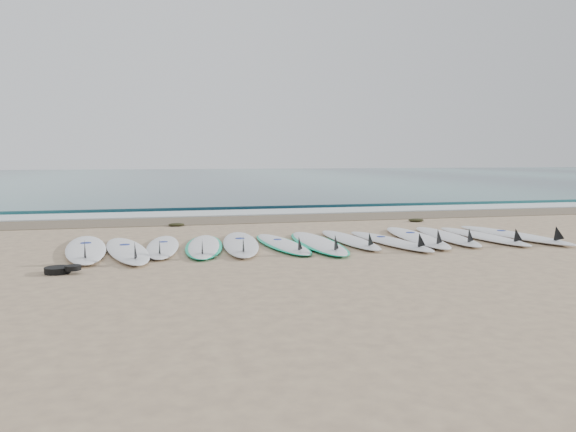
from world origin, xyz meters
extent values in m
plane|color=tan|center=(0.00, 0.00, 0.00)|extent=(120.00, 120.00, 0.00)
cube|color=#225961|center=(0.00, 32.50, 0.01)|extent=(120.00, 55.00, 0.03)
cube|color=brown|center=(0.00, 4.10, 0.01)|extent=(120.00, 1.80, 0.01)
cube|color=silver|center=(0.00, 5.50, 0.02)|extent=(120.00, 1.40, 0.04)
cube|color=#225961|center=(0.00, 7.00, 0.05)|extent=(120.00, 1.00, 0.10)
ellipsoid|color=white|center=(-3.70, 0.18, 0.05)|extent=(0.89, 2.95, 0.09)
cone|color=black|center=(-3.60, -0.87, 0.22)|extent=(0.28, 0.33, 0.31)
cylinder|color=navy|center=(-3.73, 0.46, 0.10)|extent=(0.18, 0.18, 0.01)
ellipsoid|color=white|center=(-3.07, -0.09, 0.05)|extent=(0.98, 2.78, 0.09)
cone|color=black|center=(-2.92, -1.08, 0.21)|extent=(0.27, 0.32, 0.29)
cylinder|color=navy|center=(-3.11, 0.17, 0.09)|extent=(0.18, 0.18, 0.01)
ellipsoid|color=white|center=(-2.52, 0.17, 0.04)|extent=(0.66, 2.45, 0.08)
cone|color=black|center=(-2.58, -0.72, 0.18)|extent=(0.22, 0.27, 0.26)
cylinder|color=navy|center=(-2.51, 0.40, 0.08)|extent=(0.15, 0.15, 0.01)
ellipsoid|color=white|center=(-1.87, 0.06, 0.04)|extent=(0.79, 2.50, 0.08)
ellipsoid|color=#00C888|center=(-1.87, 0.06, 0.04)|extent=(0.88, 2.53, 0.06)
cone|color=black|center=(-1.98, -0.83, 0.19)|extent=(0.24, 0.28, 0.26)
ellipsoid|color=white|center=(-1.27, 0.14, 0.05)|extent=(0.88, 2.82, 0.09)
cone|color=black|center=(-1.38, -0.86, 0.21)|extent=(0.27, 0.32, 0.30)
cylinder|color=navy|center=(-1.24, 0.41, 0.09)|extent=(0.18, 0.18, 0.01)
ellipsoid|color=white|center=(-0.60, 0.00, 0.04)|extent=(0.69, 2.41, 0.08)
ellipsoid|color=#00C888|center=(-0.60, 0.00, 0.04)|extent=(0.78, 2.44, 0.05)
cone|color=black|center=(-0.52, -0.87, 0.18)|extent=(0.22, 0.27, 0.25)
cylinder|color=navy|center=(-0.61, 0.23, 0.08)|extent=(0.15, 0.15, 0.01)
ellipsoid|color=white|center=(0.01, -0.06, 0.05)|extent=(0.59, 2.70, 0.09)
ellipsoid|color=#00C888|center=(0.01, -0.06, 0.04)|extent=(0.69, 2.72, 0.06)
cone|color=black|center=(0.00, -1.05, 0.20)|extent=(0.23, 0.29, 0.29)
ellipsoid|color=white|center=(0.64, 0.16, 0.04)|extent=(0.59, 2.47, 0.08)
cone|color=black|center=(0.67, -0.74, 0.19)|extent=(0.22, 0.27, 0.26)
ellipsoid|color=white|center=(1.25, -0.15, 0.04)|extent=(0.88, 2.56, 0.08)
cone|color=black|center=(1.38, -1.06, 0.19)|extent=(0.25, 0.30, 0.27)
cylinder|color=navy|center=(1.21, 0.09, 0.09)|extent=(0.16, 0.16, 0.01)
ellipsoid|color=white|center=(1.90, 0.13, 0.05)|extent=(0.87, 2.83, 0.09)
cone|color=black|center=(1.79, -0.88, 0.21)|extent=(0.27, 0.32, 0.30)
cylinder|color=navy|center=(1.92, 0.40, 0.09)|extent=(0.18, 0.18, 0.01)
ellipsoid|color=white|center=(2.50, 0.14, 0.05)|extent=(0.81, 2.65, 0.08)
cone|color=black|center=(2.40, -0.80, 0.20)|extent=(0.25, 0.30, 0.28)
ellipsoid|color=white|center=(3.13, 0.00, 0.04)|extent=(0.70, 2.56, 0.08)
cone|color=black|center=(3.20, -0.93, 0.19)|extent=(0.23, 0.28, 0.27)
ellipsoid|color=white|center=(3.76, -0.02, 0.05)|extent=(0.98, 2.84, 0.09)
cone|color=black|center=(3.90, -1.02, 0.21)|extent=(0.28, 0.33, 0.30)
cylinder|color=navy|center=(3.72, 0.25, 0.09)|extent=(0.18, 0.18, 0.01)
ellipsoid|color=black|center=(-2.18, 3.16, 0.03)|extent=(0.34, 0.27, 0.07)
ellipsoid|color=black|center=(3.20, 2.72, 0.04)|extent=(0.37, 0.29, 0.07)
cylinder|color=black|center=(-3.87, -1.46, 0.04)|extent=(0.32, 0.32, 0.08)
cylinder|color=black|center=(-3.67, -1.56, 0.08)|extent=(0.20, 0.20, 0.06)
camera|label=1|loc=(-2.67, -8.99, 1.47)|focal=35.00mm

